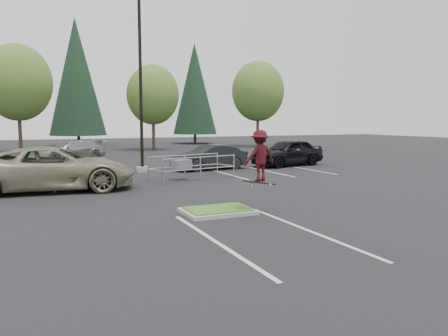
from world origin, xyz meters
name	(u,v)px	position (x,y,z in m)	size (l,w,h in m)	color
ground	(218,213)	(0.00, 0.00, 0.00)	(120.00, 120.00, 0.00)	black
grass_median	(218,211)	(0.00, 0.00, 0.08)	(2.20, 1.60, 0.16)	gray
stall_lines	(133,189)	(-1.35, 6.02, 0.00)	(22.62, 17.60, 0.01)	beige
light_pole	(141,91)	(0.50, 12.00, 4.56)	(0.70, 0.60, 10.12)	gray
decid_b	(18,85)	(-6.01, 30.53, 6.04)	(5.89, 5.89, 9.64)	#38281C
decid_c	(153,97)	(5.99, 29.83, 5.25)	(5.12, 5.12, 8.38)	#38281C
decid_d	(258,93)	(17.99, 30.33, 5.91)	(5.76, 5.76, 9.43)	#38281C
conif_b	(76,77)	(0.00, 40.50, 7.85)	(6.38, 6.38, 14.50)	#38281C
conif_c	(195,89)	(14.00, 39.50, 6.85)	(5.50, 5.50, 12.50)	#38281C
cart_corral	(184,165)	(1.62, 7.89, 0.75)	(4.46, 2.41, 1.20)	#999BA1
skateboarder	(260,156)	(1.20, -0.58, 1.83)	(1.08, 0.63, 1.77)	black
car_l_tan	(53,169)	(-4.50, 7.00, 0.93)	(3.09, 6.70, 1.86)	gray
car_r_charc	(210,157)	(4.50, 11.50, 0.75)	(1.58, 4.53, 1.49)	black
car_r_black	(288,152)	(10.00, 11.50, 0.87)	(2.05, 5.10, 1.74)	black
car_far_silver	(72,150)	(-2.46, 21.51, 0.74)	(2.06, 5.07, 1.47)	gray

